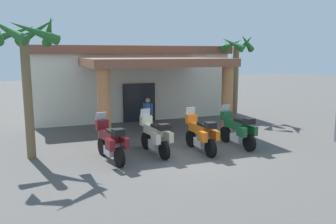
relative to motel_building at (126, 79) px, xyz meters
The scene contains 9 objects.
ground_plane 9.87m from the motel_building, 90.31° to the right, with size 80.00×80.00×0.00m, color #514F4C.
motel_building is the anchor object (origin of this frame).
motorcycle_maroon 9.93m from the motel_building, 108.17° to the right, with size 0.85×2.20×1.61m.
motorcycle_cream 9.34m from the motel_building, 98.43° to the right, with size 0.75×2.21×1.61m.
motorcycle_orange 9.60m from the motel_building, 87.84° to the right, with size 0.72×2.21×1.61m.
motorcycle_green 9.69m from the motel_building, 77.53° to the right, with size 0.73×2.21×1.61m.
pedestrian 5.69m from the motel_building, 94.45° to the right, with size 0.37×0.43×1.64m.
palm_tree_roadside 9.89m from the motel_building, 125.48° to the right, with size 2.48×2.59×5.16m.
palm_tree_near_portico 6.80m from the motel_building, 36.56° to the right, with size 1.99×2.03×4.80m.
Camera 1 is at (-5.46, -11.22, 3.73)m, focal length 36.91 mm.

